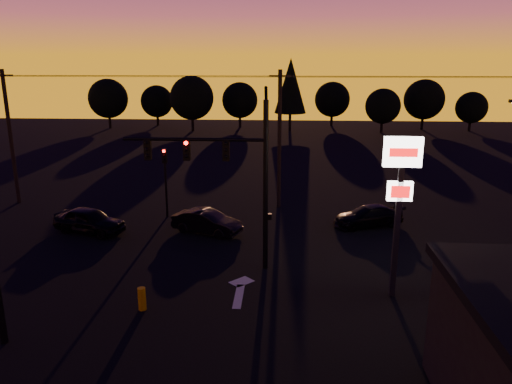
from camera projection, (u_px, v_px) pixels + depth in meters
ground at (224, 307)px, 20.21m from camera, size 120.00×120.00×0.00m
lane_arrow at (240, 289)px, 21.78m from camera, size 1.20×3.10×0.01m
traffic_signal_mast at (231, 167)px, 22.74m from camera, size 6.79×0.52×8.58m
secondary_signal at (165, 173)px, 30.78m from camera, size 0.30×0.31×4.35m
pylon_sign at (400, 184)px, 19.95m from camera, size 1.50×0.28×6.80m
utility_pole_0 at (11, 137)px, 33.35m from camera, size 1.40×0.26×9.00m
utility_pole_1 at (279, 139)px, 32.35m from camera, size 1.40×0.26×9.00m
power_wires at (280, 76)px, 31.29m from camera, size 36.00×1.22×0.07m
bollard at (142, 299)px, 19.92m from camera, size 0.32×0.32×0.95m
tree_0 at (108, 99)px, 68.47m from camera, size 5.36×5.36×6.74m
tree_1 at (157, 101)px, 71.19m from camera, size 4.54×4.54×5.71m
tree_2 at (192, 98)px, 65.79m from camera, size 5.77×5.78×7.26m
tree_3 at (240, 100)px, 69.47m from camera, size 4.95×4.95×6.22m
tree_4 at (291, 86)px, 65.61m from camera, size 4.18×4.18×9.50m
tree_5 at (332, 99)px, 70.67m from camera, size 4.95×4.95×6.22m
tree_6 at (383, 106)px, 64.64m from camera, size 4.54×4.54×5.71m
tree_7 at (424, 99)px, 67.03m from camera, size 5.36×5.36×6.74m
tree_8 at (472, 108)px, 65.98m from camera, size 4.12×4.12×5.19m
car_left at (89, 220)px, 28.57m from camera, size 4.54×2.92×1.44m
car_mid at (207, 222)px, 28.52m from camera, size 4.27×2.80×1.33m
car_right at (368, 216)px, 29.71m from camera, size 4.53×3.00×1.22m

